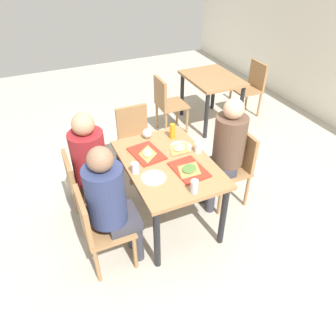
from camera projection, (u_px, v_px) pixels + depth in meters
name	position (u px, v px, depth m)	size (l,w,h in m)	color
ground_plane	(168.00, 218.00, 3.50)	(10.00, 10.00, 0.02)	#B2AD9E
main_table	(168.00, 170.00, 3.11)	(1.14, 0.79, 0.74)	#9E7247
chair_near_left	(83.00, 186.00, 3.15)	(0.40, 0.40, 0.84)	#9E7247
chair_near_right	(98.00, 226.00, 2.74)	(0.40, 0.40, 0.84)	#9E7247
chair_far_side	(235.00, 163.00, 3.45)	(0.40, 0.40, 0.84)	#9E7247
chair_left_end	(135.00, 136.00, 3.89)	(0.40, 0.40, 0.84)	#9E7247
person_in_red	(94.00, 162.00, 3.05)	(0.32, 0.42, 1.25)	#383842
person_in_brown_jacket	(111.00, 200.00, 2.63)	(0.32, 0.42, 1.25)	#383842
person_far_side	(226.00, 147.00, 3.26)	(0.32, 0.42, 1.25)	#383842
tray_red_near	(147.00, 153.00, 3.14)	(0.36, 0.26, 0.02)	red
tray_red_far	(189.00, 170.00, 2.94)	(0.36, 0.26, 0.02)	red
paper_plate_center	(181.00, 147.00, 3.24)	(0.22, 0.22, 0.01)	white
paper_plate_near_edge	(154.00, 178.00, 2.85)	(0.22, 0.22, 0.01)	white
pizza_slice_a	(148.00, 153.00, 3.12)	(0.25, 0.20, 0.02)	#C68C47
pizza_slice_b	(189.00, 169.00, 2.91)	(0.26, 0.27, 0.02)	#C68C47
pizza_slice_c	(180.00, 148.00, 3.20)	(0.26, 0.27, 0.02)	#C68C47
plastic_cup_a	(198.00, 148.00, 3.15)	(0.07, 0.07, 0.10)	white
plastic_cup_b	(135.00, 168.00, 2.89)	(0.07, 0.07, 0.10)	white
soda_can	(194.00, 187.00, 2.67)	(0.07, 0.07, 0.12)	#B7BCC6
condiment_bottle	(172.00, 131.00, 3.34)	(0.06, 0.06, 0.16)	orange
foil_bundle	(147.00, 133.00, 3.36)	(0.10, 0.10, 0.10)	silver
handbag	(80.00, 192.00, 3.61)	(0.32, 0.16, 0.28)	#592D38
background_table	(212.00, 85.00, 4.81)	(0.90, 0.70, 0.74)	#9E7247
background_chair_near	(167.00, 102.00, 4.65)	(0.40, 0.40, 0.84)	#9E7247
background_chair_far	(251.00, 85.00, 5.13)	(0.40, 0.40, 0.84)	#9E7247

